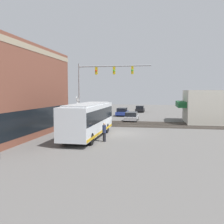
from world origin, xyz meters
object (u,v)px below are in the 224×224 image
at_px(city_bus, 89,119).
at_px(parked_car_black, 140,109).
at_px(parked_car_blue, 122,112).
at_px(pedestrian_near_bus, 104,132).
at_px(parked_car_silver, 131,117).
at_px(crossing_signal, 78,108).

distance_m(city_bus, parked_car_black, 31.47).
relative_size(parked_car_blue, pedestrian_near_bus, 2.91).
xyz_separation_m(parked_car_silver, pedestrian_near_bus, (-15.75, 0.69, 0.20)).
relative_size(parked_car_silver, parked_car_blue, 0.92).
xyz_separation_m(crossing_signal, parked_car_blue, (15.08, -3.44, -1.61)).
bearing_deg(parked_car_blue, pedestrian_near_bus, -175.44).
bearing_deg(parked_car_black, city_bus, 175.26).
distance_m(parked_car_blue, pedestrian_near_bus, 24.02).
distance_m(parked_car_silver, pedestrian_near_bus, 15.76).
relative_size(city_bus, parked_car_black, 2.32).
distance_m(crossing_signal, pedestrian_near_bus, 10.45).
relative_size(parked_car_silver, parked_car_black, 0.99).
bearing_deg(city_bus, parked_car_silver, -10.48).
xyz_separation_m(parked_car_silver, parked_car_black, (17.28, 0.00, 0.00)).
relative_size(crossing_signal, pedestrian_near_bus, 2.30).
bearing_deg(parked_car_blue, parked_car_silver, -162.40).
bearing_deg(pedestrian_near_bus, city_bus, 48.54).
height_order(parked_car_silver, pedestrian_near_bus, pedestrian_near_bus).
distance_m(parked_car_silver, parked_car_blue, 8.60).
relative_size(crossing_signal, parked_car_blue, 0.79).
bearing_deg(city_bus, parked_car_black, -4.74).
xyz_separation_m(city_bus, parked_car_black, (31.34, -2.60, -1.15)).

